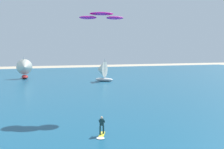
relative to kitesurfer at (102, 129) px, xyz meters
The scene contains 5 objects.
ocean 36.89m from the kitesurfer, 86.46° to the left, with size 160.00×90.00×0.10m, color navy.
kitesurfer is the anchor object (origin of this frame).
kite 14.61m from the kitesurfer, 75.55° to the left, with size 5.69×2.80×0.83m.
sailboat_far_left 36.92m from the kitesurfer, 75.75° to the left, with size 4.77×4.47×5.30m.
sailboat_mid_left 47.06m from the kitesurfer, 100.90° to the left, with size 4.18×4.90×5.67m.
Camera 1 is at (-7.30, -7.61, 7.64)m, focal length 38.69 mm.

